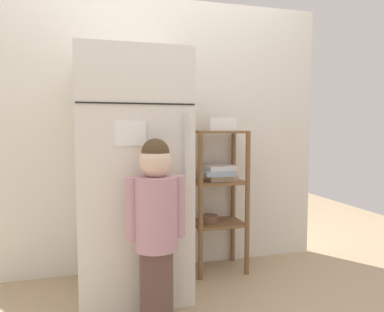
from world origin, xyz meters
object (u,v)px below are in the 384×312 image
(child_standing, at_px, (156,212))
(fruit_bin, at_px, (220,126))
(refrigerator, at_px, (132,174))
(pantry_shelf_unit, at_px, (218,187))

(child_standing, bearing_deg, fruit_bin, 46.09)
(refrigerator, relative_size, pantry_shelf_unit, 1.47)
(refrigerator, height_order, child_standing, refrigerator)
(refrigerator, xyz_separation_m, child_standing, (0.08, -0.45, -0.16))
(child_standing, xyz_separation_m, fruit_bin, (0.59, 0.61, 0.48))
(refrigerator, xyz_separation_m, pantry_shelf_unit, (0.66, 0.17, -0.14))
(child_standing, distance_m, fruit_bin, 0.98)
(pantry_shelf_unit, bearing_deg, fruit_bin, -62.37)
(child_standing, distance_m, pantry_shelf_unit, 0.85)
(pantry_shelf_unit, bearing_deg, child_standing, -133.03)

